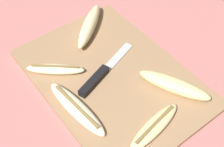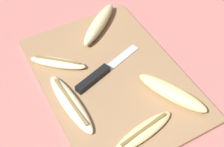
% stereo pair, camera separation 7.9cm
% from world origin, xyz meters
% --- Properties ---
extents(ground_plane, '(4.00, 4.00, 0.00)m').
position_xyz_m(ground_plane, '(0.00, 0.00, 0.00)').
color(ground_plane, '#B76B66').
extents(cutting_board, '(0.49, 0.34, 0.01)m').
position_xyz_m(cutting_board, '(0.00, 0.00, 0.01)').
color(cutting_board, '#997551').
rests_on(cutting_board, ground_plane).
extents(knife, '(0.09, 0.21, 0.02)m').
position_xyz_m(knife, '(-0.01, -0.03, 0.02)').
color(knife, black).
rests_on(knife, cutting_board).
extents(banana_cream_curved, '(0.12, 0.14, 0.02)m').
position_xyz_m(banana_cream_curved, '(-0.10, -0.11, 0.02)').
color(banana_cream_curved, beige).
rests_on(banana_cream_curved, cutting_board).
extents(banana_mellow_near, '(0.07, 0.17, 0.02)m').
position_xyz_m(banana_mellow_near, '(0.18, -0.02, 0.02)').
color(banana_mellow_near, beige).
rests_on(banana_mellow_near, cutting_board).
extents(banana_golden_short, '(0.18, 0.12, 0.03)m').
position_xyz_m(banana_golden_short, '(0.13, 0.10, 0.03)').
color(banana_golden_short, '#EDD689').
rests_on(banana_golden_short, cutting_board).
extents(banana_soft_right, '(0.15, 0.17, 0.04)m').
position_xyz_m(banana_soft_right, '(-0.18, 0.05, 0.03)').
color(banana_soft_right, beige).
rests_on(banana_soft_right, cutting_board).
extents(banana_bright_far, '(0.20, 0.06, 0.02)m').
position_xyz_m(banana_bright_far, '(0.03, -0.13, 0.02)').
color(banana_bright_far, beige).
rests_on(banana_bright_far, cutting_board).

